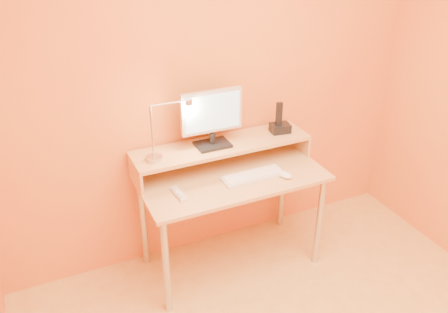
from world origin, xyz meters
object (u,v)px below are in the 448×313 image
remote_control (178,194)px  monitor_panel (212,111)px  keyboard (253,176)px  mouse (285,175)px  lamp_base (154,158)px  phone_dock (280,128)px

remote_control → monitor_panel: bearing=32.0°
keyboard → remote_control: size_ratio=2.51×
mouse → remote_control: (-0.69, 0.08, -0.01)m
monitor_panel → keyboard: bearing=-53.1°
lamp_base → remote_control: size_ratio=0.62×
lamp_base → monitor_panel: bearing=5.7°
lamp_base → keyboard: lamp_base is taller
mouse → monitor_panel: bearing=119.6°
phone_dock → remote_control: 0.88m
monitor_panel → keyboard: 0.49m
keyboard → lamp_base: bearing=160.5°
phone_dock → remote_control: bearing=-156.1°
monitor_panel → phone_dock: 0.55m
keyboard → phone_dock: bearing=36.0°
monitor_panel → remote_control: (-0.33, -0.24, -0.39)m
phone_dock → keyboard: phone_dock is taller
lamp_base → keyboard: 0.64m
mouse → remote_control: mouse is taller
remote_control → mouse: bearing=-11.2°
monitor_panel → keyboard: (0.18, -0.25, -0.39)m
lamp_base → mouse: lamp_base is taller
keyboard → mouse: 0.20m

